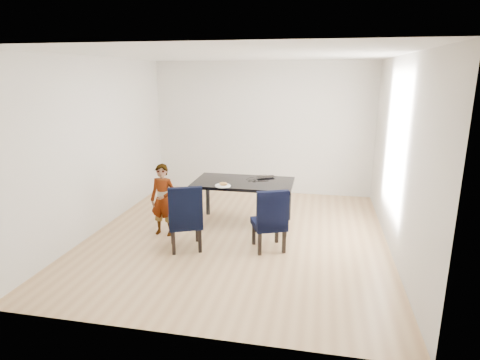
% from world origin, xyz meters
% --- Properties ---
extents(floor, '(4.50, 5.00, 0.01)m').
position_xyz_m(floor, '(0.00, 0.00, -0.01)').
color(floor, tan).
rests_on(floor, ground).
extents(ceiling, '(4.50, 5.00, 0.01)m').
position_xyz_m(ceiling, '(0.00, 0.00, 2.71)').
color(ceiling, white).
rests_on(ceiling, wall_back).
extents(wall_back, '(4.50, 0.01, 2.70)m').
position_xyz_m(wall_back, '(0.00, 2.50, 1.35)').
color(wall_back, silver).
rests_on(wall_back, ground).
extents(wall_front, '(4.50, 0.01, 2.70)m').
position_xyz_m(wall_front, '(0.00, -2.50, 1.35)').
color(wall_front, white).
rests_on(wall_front, ground).
extents(wall_left, '(0.01, 5.00, 2.70)m').
position_xyz_m(wall_left, '(-2.25, 0.00, 1.35)').
color(wall_left, white).
rests_on(wall_left, ground).
extents(wall_right, '(0.01, 5.00, 2.70)m').
position_xyz_m(wall_right, '(2.25, 0.00, 1.35)').
color(wall_right, white).
rests_on(wall_right, ground).
extents(dining_table, '(1.60, 0.90, 0.75)m').
position_xyz_m(dining_table, '(0.00, 0.50, 0.38)').
color(dining_table, black).
rests_on(dining_table, floor).
extents(chair_left, '(0.61, 0.62, 0.96)m').
position_xyz_m(chair_left, '(-0.64, -0.57, 0.48)').
color(chair_left, black).
rests_on(chair_left, floor).
extents(chair_right, '(0.58, 0.59, 0.92)m').
position_xyz_m(chair_right, '(0.53, -0.36, 0.46)').
color(chair_right, black).
rests_on(chair_right, floor).
extents(child, '(0.43, 0.30, 1.12)m').
position_xyz_m(child, '(-1.14, -0.15, 0.56)').
color(child, '#FF5915').
rests_on(child, floor).
extents(plate, '(0.28, 0.28, 0.01)m').
position_xyz_m(plate, '(-0.26, 0.15, 0.76)').
color(plate, white).
rests_on(plate, dining_table).
extents(sandwich, '(0.14, 0.08, 0.05)m').
position_xyz_m(sandwich, '(-0.25, 0.14, 0.79)').
color(sandwich, '#A8763C').
rests_on(sandwich, plate).
extents(laptop, '(0.37, 0.33, 0.02)m').
position_xyz_m(laptop, '(0.30, 0.83, 0.76)').
color(laptop, black).
rests_on(laptop, dining_table).
extents(cable_tangle, '(0.14, 0.14, 0.01)m').
position_xyz_m(cable_tangle, '(0.13, 0.54, 0.75)').
color(cable_tangle, black).
rests_on(cable_tangle, dining_table).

